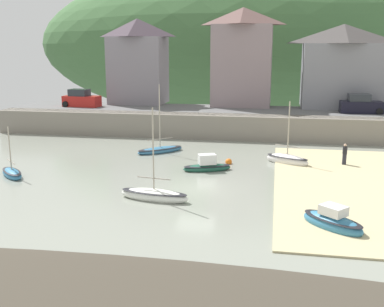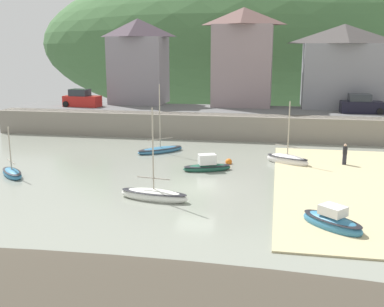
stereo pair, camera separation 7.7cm
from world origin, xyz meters
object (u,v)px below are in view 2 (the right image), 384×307
at_px(fishing_boat_green, 154,195).
at_px(parked_car_near_slipway, 82,99).
at_px(waterfront_building_left, 139,61).
at_px(motorboat_with_cabin, 207,166).
at_px(waterfront_building_right, 342,66).
at_px(sailboat_blue_trim, 287,160).
at_px(waterfront_building_centre, 243,57).
at_px(parked_car_by_wall, 361,105).
at_px(person_near_water, 345,153).
at_px(sailboat_white_hull, 332,222).
at_px(dinghy_open_wooden, 160,150).
at_px(sailboat_tall_mast, 12,173).
at_px(mooring_buoy, 229,162).

distance_m(fishing_boat_green, parked_car_near_slipway, 27.88).
xyz_separation_m(waterfront_building_left, motorboat_with_cabin, (11.40, -20.77, -7.06)).
distance_m(waterfront_building_right, sailboat_blue_trim, 19.75).
bearing_deg(waterfront_building_centre, waterfront_building_left, -180.00).
xyz_separation_m(waterfront_building_centre, parked_car_by_wall, (12.38, -4.50, -4.70)).
xyz_separation_m(waterfront_building_right, person_near_water, (-1.58, -17.45, -5.97)).
height_order(sailboat_white_hull, fishing_boat_green, fishing_boat_green).
bearing_deg(waterfront_building_left, dinghy_open_wooden, -67.24).
height_order(waterfront_building_centre, sailboat_white_hull, waterfront_building_centre).
distance_m(sailboat_white_hull, sailboat_blue_trim, 13.31).
relative_size(waterfront_building_centre, parked_car_by_wall, 2.60).
xyz_separation_m(waterfront_building_right, fishing_boat_green, (-13.84, -28.01, -6.67)).
height_order(waterfront_building_right, sailboat_tall_mast, waterfront_building_right).
bearing_deg(sailboat_blue_trim, parked_car_by_wall, 90.41).
bearing_deg(parked_car_by_wall, mooring_buoy, -132.91).
relative_size(sailboat_tall_mast, parked_car_by_wall, 0.89).
bearing_deg(person_near_water, sailboat_blue_trim, -177.37).
bearing_deg(person_near_water, parked_car_by_wall, 76.53).
relative_size(waterfront_building_right, parked_car_near_slipway, 2.11).
distance_m(waterfront_building_centre, waterfront_building_right, 10.90).
relative_size(motorboat_with_cabin, sailboat_white_hull, 1.10).
relative_size(waterfront_building_left, waterfront_building_right, 1.09).
xyz_separation_m(sailboat_blue_trim, mooring_buoy, (-4.49, -0.79, -0.17)).
bearing_deg(sailboat_white_hull, sailboat_tall_mast, -153.80).
distance_m(sailboat_blue_trim, parked_car_by_wall, 15.36).
bearing_deg(sailboat_white_hull, mooring_buoy, 159.60).
relative_size(waterfront_building_right, fishing_boat_green, 1.58).
xyz_separation_m(waterfront_building_centre, sailboat_blue_trim, (4.98, -17.65, -7.58)).
height_order(waterfront_building_right, parked_car_by_wall, waterfront_building_right).
height_order(sailboat_white_hull, parked_car_by_wall, parked_car_by_wall).
height_order(waterfront_building_right, fishing_boat_green, waterfront_building_right).
bearing_deg(parked_car_near_slipway, waterfront_building_left, 45.38).
height_order(sailboat_tall_mast, parked_car_by_wall, parked_car_by_wall).
bearing_deg(sailboat_tall_mast, parked_car_by_wall, 81.36).
bearing_deg(sailboat_white_hull, fishing_boat_green, -153.78).
height_order(parked_car_by_wall, mooring_buoy, parked_car_by_wall).
height_order(parked_car_near_slipway, person_near_water, parked_car_near_slipway).
height_order(waterfront_building_right, motorboat_with_cabin, waterfront_building_right).
bearing_deg(dinghy_open_wooden, waterfront_building_right, 0.12).
bearing_deg(sailboat_white_hull, parked_car_by_wall, 120.33).
distance_m(waterfront_building_left, waterfront_building_centre, 12.29).
bearing_deg(sailboat_white_hull, parked_car_near_slipway, 175.08).
bearing_deg(waterfront_building_right, parked_car_by_wall, -71.29).
relative_size(waterfront_building_centre, sailboat_tall_mast, 2.94).
xyz_separation_m(waterfront_building_centre, motorboat_with_cabin, (-0.88, -20.77, -7.58)).
bearing_deg(fishing_boat_green, sailboat_blue_trim, 61.37).
distance_m(sailboat_blue_trim, mooring_buoy, 4.57).
distance_m(waterfront_building_centre, motorboat_with_cabin, 22.12).
relative_size(sailboat_tall_mast, mooring_buoy, 7.18).
bearing_deg(motorboat_with_cabin, parked_car_near_slipway, 114.15).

